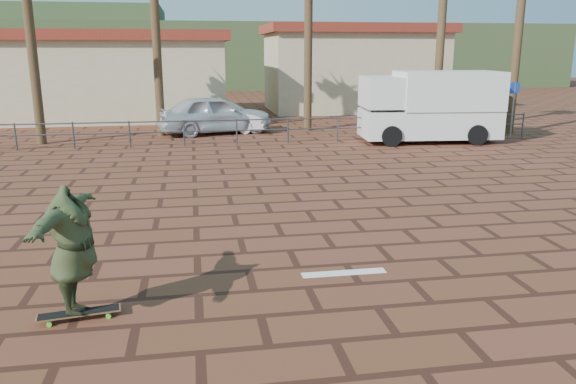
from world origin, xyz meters
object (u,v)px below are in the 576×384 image
object	(u,v)px
campervan	(431,105)
car_silver	(215,114)
car_white	(223,117)
skateboarder	(73,250)
longboard	(79,313)

from	to	relation	value
campervan	car_silver	size ratio (longest dim) A/B	1.11
car_silver	car_white	bearing A→B (deg)	-52.96
car_silver	car_white	size ratio (longest dim) A/B	1.23
skateboarder	campervan	bearing A→B (deg)	-30.80
campervan	car_silver	distance (m)	9.14
campervan	skateboarder	bearing A→B (deg)	-123.87
skateboarder	car_silver	size ratio (longest dim) A/B	0.44
campervan	car_white	xyz separation A→B (m)	(-7.93, 4.20, -0.79)
longboard	campervan	xyz separation A→B (m)	(10.91, 13.67, 1.36)
skateboarder	car_white	size ratio (longest dim) A/B	0.54
longboard	campervan	world-z (taller)	campervan
car_silver	longboard	bearing A→B (deg)	157.13
campervan	car_silver	xyz separation A→B (m)	(-8.33, 3.69, -0.61)
longboard	car_white	bearing A→B (deg)	71.67
campervan	longboard	bearing A→B (deg)	-123.87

